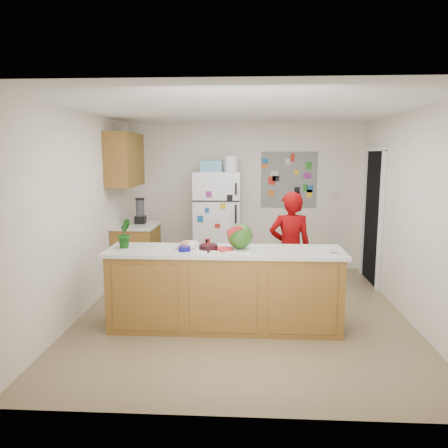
# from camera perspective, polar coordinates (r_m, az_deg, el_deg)

# --- Properties ---
(floor) EXTENTS (4.00, 4.50, 0.02)m
(floor) POSITION_cam_1_polar(r_m,az_deg,el_deg) (5.67, 2.43, -11.49)
(floor) COLOR brown
(floor) RESTS_ON ground
(wall_back) EXTENTS (4.00, 0.02, 2.50)m
(wall_back) POSITION_cam_1_polar(r_m,az_deg,el_deg) (7.60, 2.74, 3.57)
(wall_back) COLOR beige
(wall_back) RESTS_ON ground
(wall_left) EXTENTS (0.02, 4.50, 2.50)m
(wall_left) POSITION_cam_1_polar(r_m,az_deg,el_deg) (5.74, -17.97, 1.33)
(wall_left) COLOR beige
(wall_left) RESTS_ON ground
(wall_right) EXTENTS (0.02, 4.50, 2.50)m
(wall_right) POSITION_cam_1_polar(r_m,az_deg,el_deg) (5.70, 23.17, 0.97)
(wall_right) COLOR beige
(wall_right) RESTS_ON ground
(ceiling) EXTENTS (4.00, 4.50, 0.02)m
(ceiling) POSITION_cam_1_polar(r_m,az_deg,el_deg) (5.33, 2.62, 14.76)
(ceiling) COLOR white
(ceiling) RESTS_ON wall_back
(doorway) EXTENTS (0.03, 0.85, 2.04)m
(doorway) POSITION_cam_1_polar(r_m,az_deg,el_deg) (7.09, 18.93, 0.81)
(doorway) COLOR black
(doorway) RESTS_ON ground
(peninsula_base) EXTENTS (2.60, 0.62, 0.88)m
(peninsula_base) POSITION_cam_1_polar(r_m,az_deg,el_deg) (5.06, 0.08, -8.67)
(peninsula_base) COLOR brown
(peninsula_base) RESTS_ON floor
(peninsula_top) EXTENTS (2.68, 0.70, 0.04)m
(peninsula_top) POSITION_cam_1_polar(r_m,az_deg,el_deg) (4.93, 0.09, -3.58)
(peninsula_top) COLOR silver
(peninsula_top) RESTS_ON peninsula_base
(side_counter_base) EXTENTS (0.60, 0.80, 0.86)m
(side_counter_base) POSITION_cam_1_polar(r_m,az_deg,el_deg) (7.06, -11.26, -3.78)
(side_counter_base) COLOR brown
(side_counter_base) RESTS_ON floor
(side_counter_top) EXTENTS (0.64, 0.84, 0.04)m
(side_counter_top) POSITION_cam_1_polar(r_m,az_deg,el_deg) (6.97, -11.38, -0.18)
(side_counter_top) COLOR silver
(side_counter_top) RESTS_ON side_counter_base
(upper_cabinets) EXTENTS (0.35, 1.00, 0.80)m
(upper_cabinets) POSITION_cam_1_polar(r_m,az_deg,el_deg) (6.87, -12.81, 8.19)
(upper_cabinets) COLOR brown
(upper_cabinets) RESTS_ON wall_left
(refrigerator) EXTENTS (0.75, 0.70, 1.70)m
(refrigerator) POSITION_cam_1_polar(r_m,az_deg,el_deg) (7.29, -0.84, 0.17)
(refrigerator) COLOR silver
(refrigerator) RESTS_ON floor
(fridge_top_bin) EXTENTS (0.35, 0.28, 0.18)m
(fridge_top_bin) POSITION_cam_1_polar(r_m,az_deg,el_deg) (7.21, -1.66, 7.57)
(fridge_top_bin) COLOR #5999B2
(fridge_top_bin) RESTS_ON refrigerator
(photo_collage) EXTENTS (0.95, 0.01, 0.95)m
(photo_collage) POSITION_cam_1_polar(r_m,az_deg,el_deg) (7.59, 8.46, 5.74)
(photo_collage) COLOR slate
(photo_collage) RESTS_ON wall_back
(person) EXTENTS (0.57, 0.39, 1.51)m
(person) POSITION_cam_1_polar(r_m,az_deg,el_deg) (5.80, 8.61, -3.22)
(person) COLOR #720305
(person) RESTS_ON floor
(blender_appliance) EXTENTS (0.13, 0.13, 0.38)m
(blender_appliance) POSITION_cam_1_polar(r_m,az_deg,el_deg) (7.00, -10.89, 1.61)
(blender_appliance) COLOR black
(blender_appliance) RESTS_ON side_counter_top
(cutting_board) EXTENTS (0.50, 0.42, 0.01)m
(cutting_board) POSITION_cam_1_polar(r_m,az_deg,el_deg) (4.91, 1.36, -3.33)
(cutting_board) COLOR white
(cutting_board) RESTS_ON peninsula_top
(watermelon) EXTENTS (0.29, 0.29, 0.29)m
(watermelon) POSITION_cam_1_polar(r_m,az_deg,el_deg) (4.90, 2.08, -1.59)
(watermelon) COLOR #1C5510
(watermelon) RESTS_ON cutting_board
(watermelon_slice) EXTENTS (0.19, 0.19, 0.02)m
(watermelon_slice) POSITION_cam_1_polar(r_m,az_deg,el_deg) (4.86, 0.05, -3.25)
(watermelon_slice) COLOR red
(watermelon_slice) RESTS_ON cutting_board
(cherry_bowl) EXTENTS (0.24, 0.24, 0.07)m
(cherry_bowl) POSITION_cam_1_polar(r_m,az_deg,el_deg) (4.86, -2.05, -3.11)
(cherry_bowl) COLOR black
(cherry_bowl) RESTS_ON peninsula_top
(white_bowl) EXTENTS (0.25, 0.25, 0.06)m
(white_bowl) POSITION_cam_1_polar(r_m,az_deg,el_deg) (5.06, -4.52, -2.70)
(white_bowl) COLOR white
(white_bowl) RESTS_ON peninsula_top
(cobalt_bowl) EXTENTS (0.15, 0.15, 0.05)m
(cobalt_bowl) POSITION_cam_1_polar(r_m,az_deg,el_deg) (4.87, -5.20, -3.24)
(cobalt_bowl) COLOR #0D0A60
(cobalt_bowl) RESTS_ON peninsula_top
(plate) EXTENTS (0.26, 0.26, 0.02)m
(plate) POSITION_cam_1_polar(r_m,az_deg,el_deg) (5.02, -5.05, -3.06)
(plate) COLOR #B0A88B
(plate) RESTS_ON peninsula_top
(paper_towel) EXTENTS (0.21, 0.19, 0.02)m
(paper_towel) POSITION_cam_1_polar(r_m,az_deg,el_deg) (4.85, -2.32, -3.44)
(paper_towel) COLOR silver
(paper_towel) RESTS_ON peninsula_top
(keys) EXTENTS (0.10, 0.06, 0.01)m
(keys) POSITION_cam_1_polar(r_m,az_deg,el_deg) (4.87, 14.21, -3.71)
(keys) COLOR gray
(keys) RESTS_ON peninsula_top
(potted_plant) EXTENTS (0.18, 0.21, 0.33)m
(potted_plant) POSITION_cam_1_polar(r_m,az_deg,el_deg) (5.14, -12.94, -1.21)
(potted_plant) COLOR #103F11
(potted_plant) RESTS_ON peninsula_top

